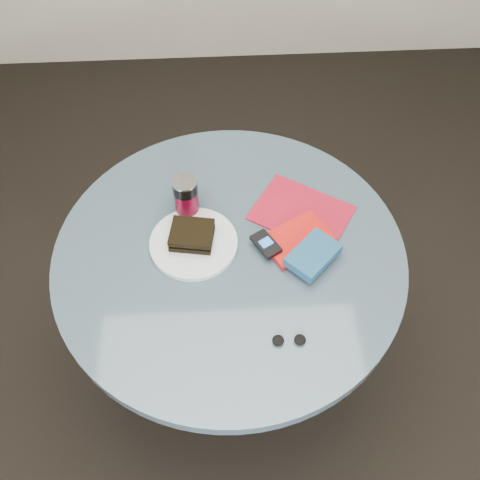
{
  "coord_description": "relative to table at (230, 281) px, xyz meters",
  "views": [
    {
      "loc": [
        -0.02,
        -0.87,
        1.99
      ],
      "look_at": [
        0.03,
        0.0,
        0.8
      ],
      "focal_mm": 40.0,
      "sensor_mm": 36.0,
      "label": 1
    }
  ],
  "objects": [
    {
      "name": "pepper_grinder",
      "position": [
        -0.11,
        0.18,
        0.22
      ],
      "size": [
        0.06,
        0.06,
        0.11
      ],
      "color": "#493F1F",
      "rests_on": "table"
    },
    {
      "name": "soda_can",
      "position": [
        -0.12,
        0.15,
        0.23
      ],
      "size": [
        0.09,
        0.09,
        0.13
      ],
      "color": "maroon",
      "rests_on": "table"
    },
    {
      "name": "plate",
      "position": [
        -0.1,
        0.03,
        0.17
      ],
      "size": [
        0.3,
        0.3,
        0.02
      ],
      "primitive_type": "cylinder",
      "rotation": [
        0.0,
        0.0,
        0.22
      ],
      "color": "silver",
      "rests_on": "table"
    },
    {
      "name": "red_book",
      "position": [
        0.19,
        0.02,
        0.18
      ],
      "size": [
        0.22,
        0.2,
        0.02
      ],
      "primitive_type": "cube",
      "rotation": [
        0.0,
        0.0,
        0.5
      ],
      "color": "#BA110E",
      "rests_on": "magazine"
    },
    {
      "name": "ground",
      "position": [
        0.0,
        0.0,
        -0.59
      ],
      "size": [
        4.0,
        4.0,
        0.0
      ],
      "primitive_type": "plane",
      "color": "black",
      "rests_on": "ground"
    },
    {
      "name": "headphones",
      "position": [
        0.14,
        -0.29,
        0.17
      ],
      "size": [
        0.09,
        0.03,
        0.02
      ],
      "color": "black",
      "rests_on": "table"
    },
    {
      "name": "magazine",
      "position": [
        0.22,
        0.12,
        0.17
      ],
      "size": [
        0.34,
        0.32,
        0.0
      ],
      "primitive_type": "cube",
      "rotation": [
        0.0,
        0.0,
        -0.57
      ],
      "color": "maroon",
      "rests_on": "table"
    },
    {
      "name": "mp3_player",
      "position": [
        0.1,
        -0.0,
        0.19
      ],
      "size": [
        0.09,
        0.1,
        0.02
      ],
      "color": "black",
      "rests_on": "red_book"
    },
    {
      "name": "novel",
      "position": [
        0.23,
        -0.05,
        0.2
      ],
      "size": [
        0.17,
        0.17,
        0.03
      ],
      "primitive_type": "cube",
      "rotation": [
        0.0,
        0.0,
        0.79
      ],
      "color": "navy",
      "rests_on": "red_book"
    },
    {
      "name": "table",
      "position": [
        0.0,
        0.0,
        0.0
      ],
      "size": [
        1.0,
        1.0,
        0.75
      ],
      "color": "black",
      "rests_on": "ground"
    },
    {
      "name": "sandwich",
      "position": [
        -0.1,
        0.03,
        0.2
      ],
      "size": [
        0.13,
        0.12,
        0.04
      ],
      "color": "black",
      "rests_on": "plate"
    }
  ]
}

